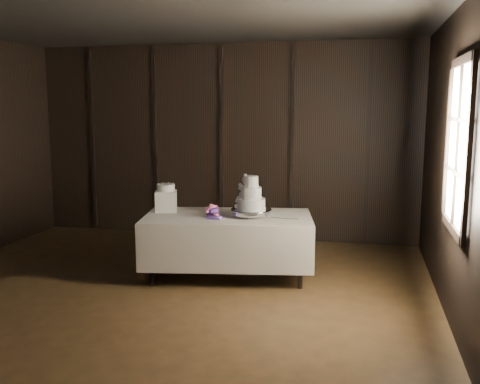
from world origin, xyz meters
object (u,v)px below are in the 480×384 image
at_px(display_table, 228,243).
at_px(box_pedestal, 166,201).
at_px(bouquet, 213,212).
at_px(small_cake, 166,188).
at_px(wedding_cake, 249,196).
at_px(cake_stand, 251,213).

height_order(display_table, box_pedestal, box_pedestal).
bearing_deg(bouquet, small_cake, 163.64).
height_order(wedding_cake, box_pedestal, wedding_cake).
relative_size(display_table, wedding_cake, 5.42).
bearing_deg(display_table, bouquet, -157.92).
relative_size(cake_stand, bouquet, 1.28).
bearing_deg(wedding_cake, cake_stand, 45.27).
distance_m(wedding_cake, box_pedestal, 1.09).
bearing_deg(wedding_cake, small_cake, -170.45).
xyz_separation_m(display_table, box_pedestal, (-0.82, 0.09, 0.47)).
xyz_separation_m(cake_stand, box_pedestal, (-1.10, 0.10, 0.08)).
bearing_deg(bouquet, box_pedestal, 163.64).
relative_size(cake_stand, small_cake, 2.19).
bearing_deg(cake_stand, bouquet, -167.65).
xyz_separation_m(box_pedestal, small_cake, (0.00, 0.00, 0.17)).
bearing_deg(box_pedestal, small_cake, 0.00).
xyz_separation_m(cake_stand, bouquet, (-0.44, -0.10, 0.01)).
bearing_deg(box_pedestal, cake_stand, -4.96).
height_order(cake_stand, box_pedestal, box_pedestal).
xyz_separation_m(wedding_cake, bouquet, (-0.42, -0.08, -0.19)).
height_order(cake_stand, small_cake, small_cake).
bearing_deg(display_table, wedding_cake, -14.01).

